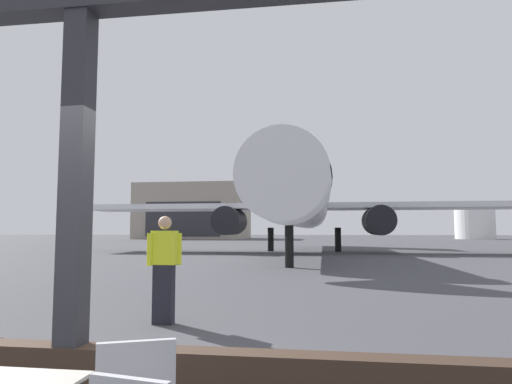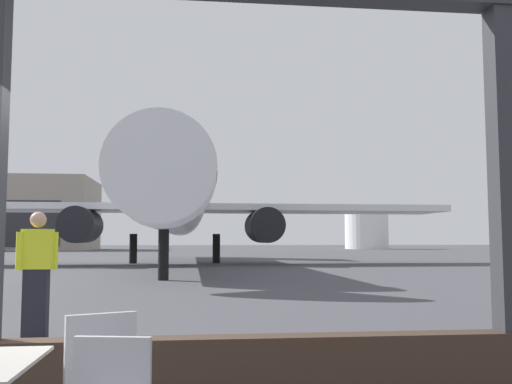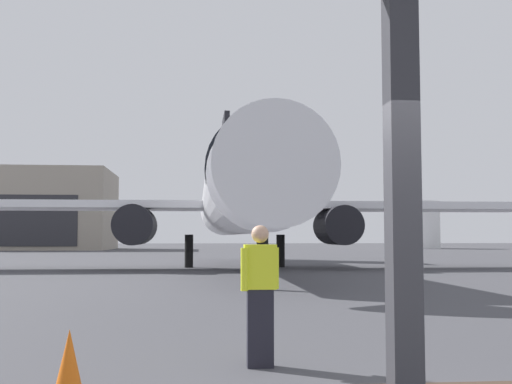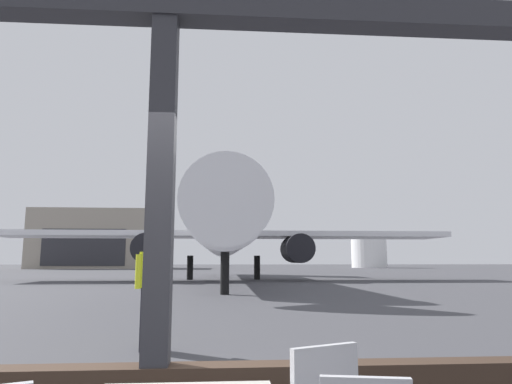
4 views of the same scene
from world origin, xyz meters
TOP-DOWN VIEW (x-y plane):
  - ground_plane at (0.00, 40.00)m, footprint 220.00×220.00m
  - window_frame at (0.00, 0.00)m, footprint 8.41×0.24m
  - airplane at (0.59, 27.21)m, footprint 30.93×31.60m
  - ground_crew_worker at (-0.60, 3.74)m, footprint 0.50×0.34m
  - traffic_cone at (-2.60, 2.24)m, footprint 0.36×0.36m
  - distant_hangar at (-21.71, 78.12)m, footprint 18.84×14.71m
  - fuel_storage_tank at (28.22, 80.63)m, footprint 6.58×6.58m

SIDE VIEW (x-z plane):
  - ground_plane at x=0.00m, z-range 0.00..0.00m
  - traffic_cone at x=-2.60m, z-range -0.02..0.69m
  - ground_crew_worker at x=-0.60m, z-range 0.03..1.77m
  - window_frame at x=0.00m, z-range -0.50..3.06m
  - fuel_storage_tank at x=28.22m, z-range 0.00..6.38m
  - airplane at x=0.59m, z-range -1.67..8.52m
  - distant_hangar at x=-21.71m, z-range 0.00..9.86m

